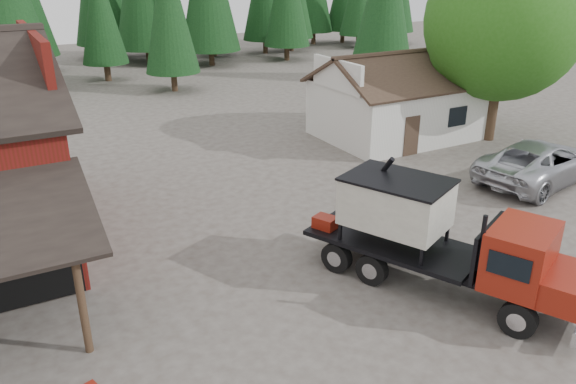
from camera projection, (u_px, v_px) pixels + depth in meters
ground at (323, 329)px, 14.91m from camera, size 120.00×120.00×0.00m
farmhouse at (397, 106)px, 30.59m from camera, size 8.60×6.42×4.65m
deciduous_tree at (504, 27)px, 28.32m from camera, size 8.00×8.00×10.20m
conifer_backdrop at (64, 72)px, 48.78m from camera, size 76.00×16.00×16.00m
near_pine_b at (169, 8)px, 39.53m from camera, size 3.96×3.96×10.40m
feed_truck at (438, 236)px, 16.18m from camera, size 5.30×8.28×3.66m
silver_car at (540, 162)px, 24.42m from camera, size 7.07×4.14×1.85m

